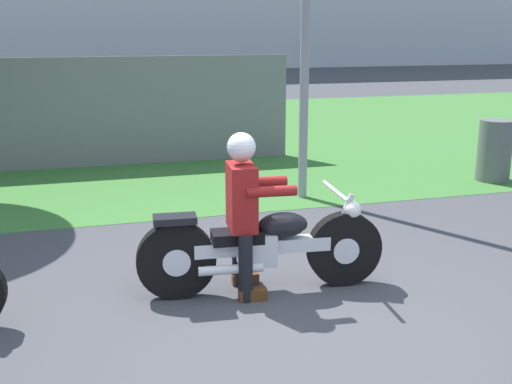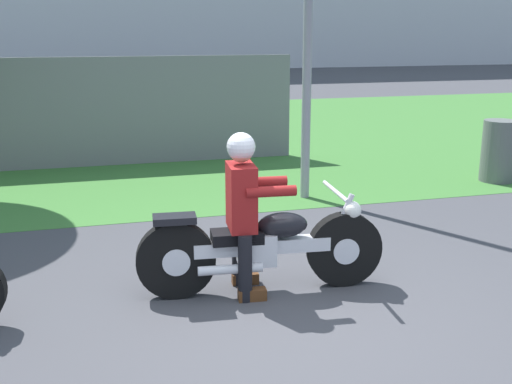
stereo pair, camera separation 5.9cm
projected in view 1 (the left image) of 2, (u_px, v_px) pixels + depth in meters
The scene contains 6 objects.
ground at pixel (296, 330), 4.79m from camera, with size 120.00×120.00×0.00m, color #424247.
grass_verge at pixel (153, 137), 13.24m from camera, with size 60.00×12.00×0.01m, color #3D7533.
motorcycle_lead at pixel (263, 247), 5.40m from camera, with size 2.17×0.66×0.89m.
rider_lead at pixel (244, 201), 5.27m from camera, with size 0.57×0.49×1.42m.
trash_can at pixel (495, 151), 9.36m from camera, with size 0.50×0.50×0.92m, color #595E5B.
fence_segment at pixel (83, 113), 10.19m from camera, with size 7.00×0.06×1.80m, color slate.
Camera 1 is at (-1.49, -4.11, 2.25)m, focal length 43.73 mm.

